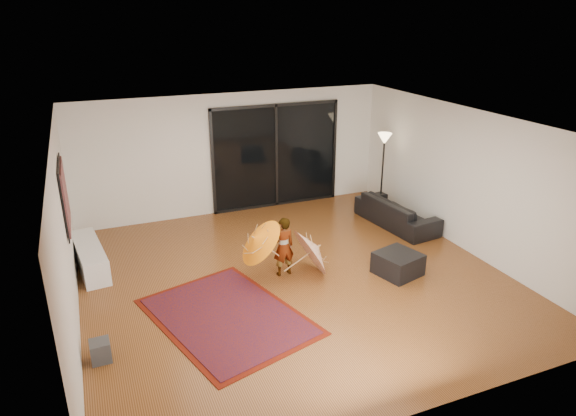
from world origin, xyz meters
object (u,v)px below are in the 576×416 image
ottoman (398,264)px  child (283,247)px  sofa (397,212)px  media_console (90,257)px

ottoman → child: size_ratio=0.64×
child → sofa: bearing=-163.9°
media_console → child: (3.12, -1.51, 0.31)m
child → ottoman: bearing=153.9°
sofa → ottoman: 2.25m
sofa → ottoman: size_ratio=2.93×
media_console → child: size_ratio=1.55×
ottoman → child: 2.03m
ottoman → sofa: bearing=57.2°
ottoman → media_console: bearing=155.6°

